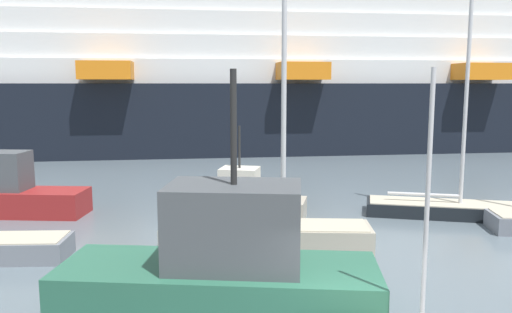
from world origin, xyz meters
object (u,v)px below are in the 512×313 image
(sailboat_5, at_px, (447,204))
(sailboat_6, at_px, (267,231))
(cruise_ship, at_px, (118,74))
(fishing_boat_2, at_px, (5,193))
(fishing_boat_0, at_px, (224,264))
(fishing_boat_1, at_px, (244,201))

(sailboat_5, relative_size, sailboat_6, 1.07)
(cruise_ship, bearing_deg, fishing_boat_2, -95.14)
(sailboat_5, relative_size, fishing_boat_0, 1.44)
(sailboat_6, height_order, fishing_boat_2, sailboat_6)
(sailboat_5, xyz_separation_m, fishing_boat_1, (-8.77, 0.95, 0.18))
(sailboat_6, relative_size, fishing_boat_2, 1.61)
(fishing_boat_1, bearing_deg, fishing_boat_0, 99.16)
(sailboat_6, height_order, fishing_boat_1, sailboat_6)
(sailboat_6, distance_m, fishing_boat_2, 12.28)
(fishing_boat_2, bearing_deg, cruise_ship, -84.31)
(fishing_boat_2, relative_size, cruise_ship, 0.07)
(fishing_boat_0, height_order, fishing_boat_1, fishing_boat_0)
(fishing_boat_0, bearing_deg, sailboat_5, 50.14)
(sailboat_5, distance_m, cruise_ship, 31.76)
(fishing_boat_1, relative_size, cruise_ship, 0.05)
(fishing_boat_0, xyz_separation_m, cruise_ship, (-6.69, 34.10, 5.37))
(sailboat_5, bearing_deg, cruise_ship, 142.85)
(fishing_boat_0, relative_size, fishing_boat_2, 1.20)
(fishing_boat_2, bearing_deg, sailboat_5, -177.70)
(sailboat_5, xyz_separation_m, fishing_boat_2, (-19.10, 2.90, 0.44))
(sailboat_5, bearing_deg, fishing_boat_1, -166.30)
(sailboat_5, distance_m, fishing_boat_1, 8.82)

